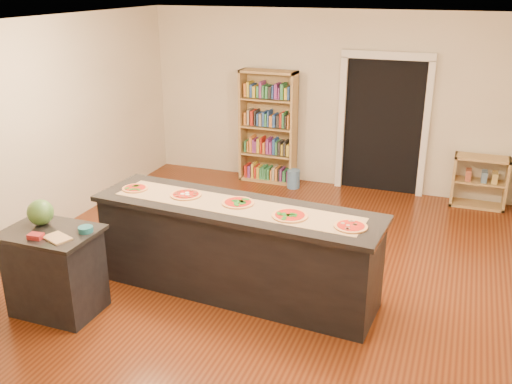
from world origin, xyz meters
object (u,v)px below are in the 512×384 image
(low_shelf, at_px, (479,182))
(kitchen_island, at_px, (236,249))
(watermelon, at_px, (40,212))
(side_counter, at_px, (55,271))
(bookshelf, at_px, (268,127))
(waste_bin, at_px, (293,179))

(low_shelf, bearing_deg, kitchen_island, -124.31)
(watermelon, bearing_deg, low_shelf, 46.74)
(watermelon, bearing_deg, side_counter, -29.99)
(bookshelf, bearing_deg, watermelon, -100.88)
(bookshelf, bearing_deg, side_counter, -98.48)
(kitchen_island, relative_size, watermelon, 11.87)
(kitchen_island, xyz_separation_m, watermelon, (-1.76, -0.88, 0.52))
(side_counter, bearing_deg, watermelon, 150.17)
(kitchen_island, xyz_separation_m, waste_bin, (-0.38, 3.39, -0.36))
(kitchen_island, relative_size, bookshelf, 1.67)
(bookshelf, distance_m, watermelon, 4.55)
(side_counter, distance_m, low_shelf, 6.09)
(low_shelf, relative_size, watermelon, 2.98)
(kitchen_island, distance_m, low_shelf, 4.34)
(kitchen_island, distance_m, waste_bin, 3.43)
(kitchen_island, height_order, side_counter, kitchen_island)
(side_counter, height_order, watermelon, watermelon)
(side_counter, distance_m, watermelon, 0.61)
(side_counter, height_order, waste_bin, side_counter)
(bookshelf, height_order, waste_bin, bookshelf)
(kitchen_island, xyz_separation_m, side_counter, (-1.58, -0.98, -0.06))
(waste_bin, bearing_deg, bookshelf, 159.17)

